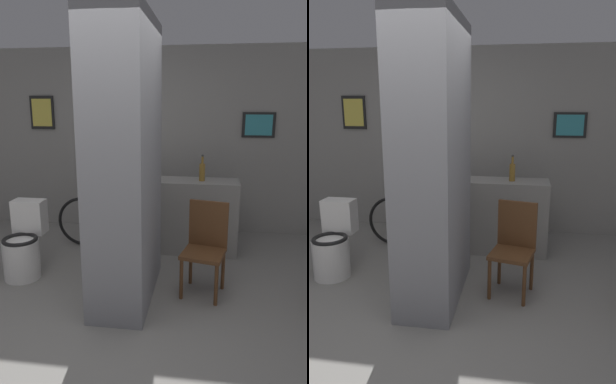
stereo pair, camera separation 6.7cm
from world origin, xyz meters
TOP-DOWN VIEW (x-y plane):
  - ground_plane at (0.00, 0.00)m, footprint 14.00×14.00m
  - wall_back at (-0.00, 2.63)m, footprint 8.00×0.09m
  - pillar_center at (0.08, 0.62)m, footprint 0.54×1.24m
  - counter_shelf at (0.52, 1.80)m, footprint 1.40×0.44m
  - toilet at (-1.12, 0.84)m, footprint 0.39×0.55m
  - chair_near_pillar at (0.84, 0.77)m, footprint 0.47×0.47m
  - bicycle at (-0.29, 1.77)m, footprint 1.63×0.42m
  - bottle_tall at (0.77, 1.79)m, footprint 0.07×0.07m

SIDE VIEW (x-z plane):
  - ground_plane at x=0.00m, z-range 0.00..0.00m
  - toilet at x=-1.12m, z-range -0.06..0.74m
  - bicycle at x=-0.29m, z-range -0.01..0.70m
  - counter_shelf at x=0.52m, z-range 0.00..0.92m
  - chair_near_pillar at x=0.84m, z-range 0.04..0.95m
  - bottle_tall at x=0.77m, z-range 0.88..1.20m
  - pillar_center at x=0.08m, z-range 0.00..2.60m
  - wall_back at x=0.00m, z-range 0.00..2.60m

